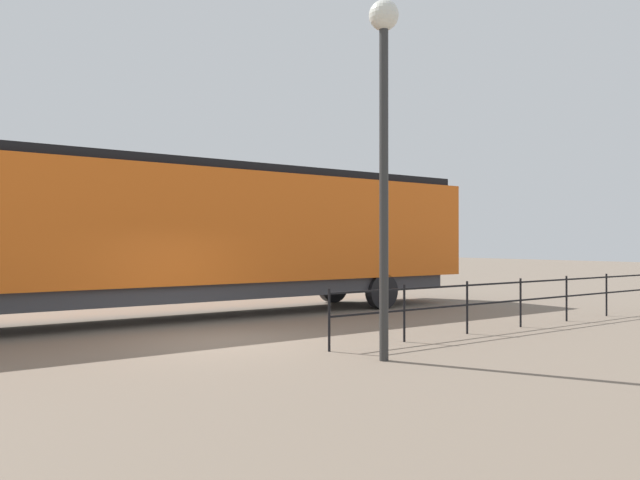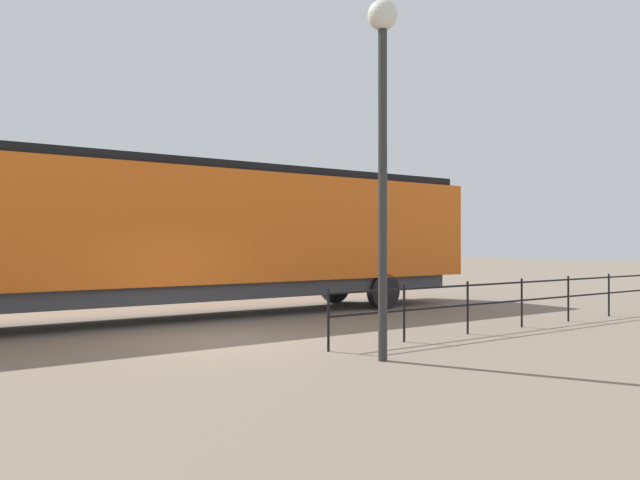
{
  "view_description": "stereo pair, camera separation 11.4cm",
  "coord_description": "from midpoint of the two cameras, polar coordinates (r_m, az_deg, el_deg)",
  "views": [
    {
      "loc": [
        11.52,
        -5.46,
        2.06
      ],
      "look_at": [
        0.77,
        2.04,
        2.13
      ],
      "focal_mm": 33.64,
      "sensor_mm": 36.0,
      "label": 1
    },
    {
      "loc": [
        11.59,
        -5.37,
        2.06
      ],
      "look_at": [
        0.77,
        2.04,
        2.13
      ],
      "focal_mm": 33.64,
      "sensor_mm": 36.0,
      "label": 2
    }
  ],
  "objects": [
    {
      "name": "ground_plane",
      "position": [
        12.93,
        -9.78,
        -9.48
      ],
      "size": [
        120.0,
        120.0,
        0.0
      ],
      "primitive_type": "plane",
      "color": "#756656"
    },
    {
      "name": "locomotive",
      "position": [
        17.08,
        -10.91,
        0.77
      ],
      "size": [
        2.9,
        18.59,
        4.26
      ],
      "color": "orange",
      "rests_on": "ground_plane"
    },
    {
      "name": "lamp_post",
      "position": [
        10.84,
        5.78,
        12.67
      ],
      "size": [
        0.53,
        0.53,
        6.34
      ],
      "color": "#2D2D2D",
      "rests_on": "ground_plane"
    },
    {
      "name": "platform_fence",
      "position": [
        15.55,
        18.34,
        -5.02
      ],
      "size": [
        0.05,
        11.65,
        1.2
      ],
      "color": "black",
      "rests_on": "ground_plane"
    }
  ]
}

